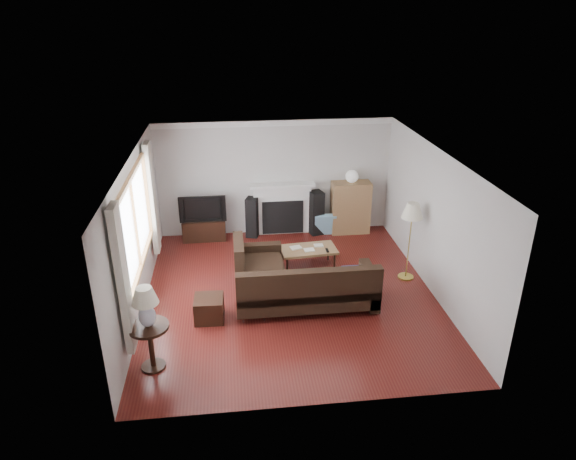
{
  "coord_description": "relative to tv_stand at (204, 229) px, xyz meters",
  "views": [
    {
      "loc": [
        -0.95,
        -7.75,
        4.71
      ],
      "look_at": [
        0.0,
        0.3,
        1.1
      ],
      "focal_mm": 32.0,
      "sensor_mm": 36.0,
      "label": 1
    }
  ],
  "objects": [
    {
      "name": "globe_lamp",
      "position": [
        3.21,
        0.02,
        1.06
      ],
      "size": [
        0.27,
        0.27,
        0.27
      ],
      "primitive_type": "sphere",
      "color": "white",
      "rests_on": "bookshelf"
    },
    {
      "name": "coffee_table",
      "position": [
        2.03,
        -1.56,
        -0.02
      ],
      "size": [
        1.1,
        0.66,
        0.41
      ],
      "primitive_type": "cube",
      "rotation": [
        0.0,
        0.0,
        0.09
      ],
      "color": "olive",
      "rests_on": "ground"
    },
    {
      "name": "side_table",
      "position": [
        -0.59,
        -4.25,
        0.12
      ],
      "size": [
        0.55,
        0.55,
        0.69
      ],
      "primitive_type": "cube",
      "color": "black",
      "rests_on": "ground"
    },
    {
      "name": "tv_stand",
      "position": [
        0.0,
        0.0,
        0.0
      ],
      "size": [
        0.91,
        0.41,
        0.46
      ],
      "primitive_type": "cube",
      "color": "black",
      "rests_on": "ground"
    },
    {
      "name": "sectional_sofa",
      "position": [
        1.78,
        -2.94,
        0.18
      ],
      "size": [
        2.53,
        1.85,
        0.82
      ],
      "primitive_type": "cube",
      "color": "black",
      "rests_on": "ground"
    },
    {
      "name": "speaker_left",
      "position": [
        1.05,
        0.04,
        0.21
      ],
      "size": [
        0.32,
        0.35,
        0.88
      ],
      "primitive_type": "cube",
      "rotation": [
        0.0,
        0.0,
        -0.31
      ],
      "color": "black",
      "rests_on": "ground"
    },
    {
      "name": "fireplace",
      "position": [
        1.71,
        0.14,
        0.35
      ],
      "size": [
        1.4,
        0.26,
        1.15
      ],
      "primitive_type": "cube",
      "color": "white",
      "rests_on": "room"
    },
    {
      "name": "bookshelf",
      "position": [
        3.21,
        0.02,
        0.35
      ],
      "size": [
        0.84,
        0.4,
        1.15
      ],
      "primitive_type": "cube",
      "color": "olive",
      "rests_on": "ground"
    },
    {
      "name": "curtain_near",
      "position": [
        -0.84,
        -4.22,
        1.17
      ],
      "size": [
        0.1,
        0.35,
        2.1
      ],
      "primitive_type": "cube",
      "color": "beige",
      "rests_on": "room"
    },
    {
      "name": "curtain_far",
      "position": [
        -0.84,
        -1.18,
        1.17
      ],
      "size": [
        0.1,
        0.35,
        2.1
      ],
      "primitive_type": "cube",
      "color": "beige",
      "rests_on": "room"
    },
    {
      "name": "room",
      "position": [
        1.56,
        -2.5,
        1.02
      ],
      "size": [
        5.1,
        5.6,
        2.54
      ],
      "color": "#561713",
      "rests_on": "ground"
    },
    {
      "name": "footstool",
      "position": [
        0.17,
        -3.13,
        -0.03
      ],
      "size": [
        0.48,
        0.48,
        0.39
      ],
      "primitive_type": "cube",
      "rotation": [
        0.0,
        0.0,
        -0.03
      ],
      "color": "black",
      "rests_on": "ground"
    },
    {
      "name": "speaker_right",
      "position": [
        2.44,
        0.03,
        0.26
      ],
      "size": [
        0.34,
        0.38,
        0.97
      ],
      "primitive_type": "cube",
      "rotation": [
        0.0,
        0.0,
        0.25
      ],
      "color": "black",
      "rests_on": "ground"
    },
    {
      "name": "table_lamp",
      "position": [
        -0.59,
        -4.25,
        0.76
      ],
      "size": [
        0.36,
        0.36,
        0.59
      ],
      "primitive_type": "cube",
      "color": "silver",
      "rests_on": "side_table"
    },
    {
      "name": "window",
      "position": [
        -0.89,
        -2.7,
        1.32
      ],
      "size": [
        0.12,
        2.74,
        1.54
      ],
      "primitive_type": "cube",
      "color": "olive",
      "rests_on": "room"
    },
    {
      "name": "floor_lamp",
      "position": [
        3.78,
        -2.17,
        0.51
      ],
      "size": [
        0.41,
        0.41,
        1.48
      ],
      "primitive_type": "cube",
      "rotation": [
        0.0,
        0.0,
        0.08
      ],
      "color": "gold",
      "rests_on": "ground"
    },
    {
      "name": "television",
      "position": [
        0.0,
        0.0,
        0.51
      ],
      "size": [
        0.98,
        0.13,
        0.56
      ],
      "primitive_type": "imported",
      "color": "black",
      "rests_on": "tv_stand"
    }
  ]
}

